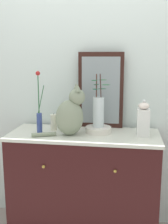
{
  "coord_description": "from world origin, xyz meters",
  "views": [
    {
      "loc": [
        0.34,
        -2.17,
        1.54
      ],
      "look_at": [
        0.0,
        0.0,
        1.11
      ],
      "focal_mm": 44.2,
      "sensor_mm": 36.0,
      "label": 1
    }
  ],
  "objects_px": {
    "cat_sitting": "(71,114)",
    "candle_pillar": "(54,122)",
    "mirror_leaning": "(101,90)",
    "vase_slim_green": "(39,115)",
    "sideboard": "(84,185)",
    "vase_glass_clear": "(99,111)",
    "jar_lidded_porcelain": "(143,120)",
    "bowl_porcelain": "(98,130)"
  },
  "relations": [
    {
      "from": "mirror_leaning",
      "to": "vase_slim_green",
      "type": "bearing_deg",
      "value": -151.68
    },
    {
      "from": "jar_lidded_porcelain",
      "to": "candle_pillar",
      "type": "relative_size",
      "value": 2.0
    },
    {
      "from": "vase_glass_clear",
      "to": "candle_pillar",
      "type": "height_order",
      "value": "vase_glass_clear"
    },
    {
      "from": "vase_slim_green",
      "to": "jar_lidded_porcelain",
      "type": "relative_size",
      "value": 1.73
    },
    {
      "from": "sideboard",
      "to": "mirror_leaning",
      "type": "xyz_separation_m",
      "value": [
        0.11,
        0.23,
        0.79
      ]
    },
    {
      "from": "mirror_leaning",
      "to": "jar_lidded_porcelain",
      "type": "relative_size",
      "value": 2.25
    },
    {
      "from": "sideboard",
      "to": "vase_glass_clear",
      "type": "relative_size",
      "value": 2.82
    },
    {
      "from": "vase_glass_clear",
      "to": "candle_pillar",
      "type": "bearing_deg",
      "value": 176.53
    },
    {
      "from": "mirror_leaning",
      "to": "candle_pillar",
      "type": "bearing_deg",
      "value": -156.42
    },
    {
      "from": "vase_slim_green",
      "to": "jar_lidded_porcelain",
      "type": "xyz_separation_m",
      "value": [
        0.84,
        0.03,
        -0.01
      ]
    },
    {
      "from": "sideboard",
      "to": "vase_glass_clear",
      "type": "xyz_separation_m",
      "value": [
        0.11,
        0.04,
        0.65
      ]
    },
    {
      "from": "vase_glass_clear",
      "to": "candle_pillar",
      "type": "xyz_separation_m",
      "value": [
        -0.39,
        0.02,
        -0.12
      ]
    },
    {
      "from": "sideboard",
      "to": "bowl_porcelain",
      "type": "xyz_separation_m",
      "value": [
        0.11,
        0.04,
        0.49
      ]
    },
    {
      "from": "bowl_porcelain",
      "to": "mirror_leaning",
      "type": "bearing_deg",
      "value": 90.55
    },
    {
      "from": "jar_lidded_porcelain",
      "to": "candle_pillar",
      "type": "height_order",
      "value": "jar_lidded_porcelain"
    },
    {
      "from": "mirror_leaning",
      "to": "vase_slim_green",
      "type": "relative_size",
      "value": 1.3
    },
    {
      "from": "sideboard",
      "to": "cat_sitting",
      "type": "bearing_deg",
      "value": -149.59
    },
    {
      "from": "vase_slim_green",
      "to": "vase_glass_clear",
      "type": "distance_m",
      "value": 0.49
    },
    {
      "from": "cat_sitting",
      "to": "candle_pillar",
      "type": "bearing_deg",
      "value": 144.77
    },
    {
      "from": "cat_sitting",
      "to": "vase_glass_clear",
      "type": "distance_m",
      "value": 0.24
    },
    {
      "from": "bowl_porcelain",
      "to": "candle_pillar",
      "type": "height_order",
      "value": "candle_pillar"
    },
    {
      "from": "cat_sitting",
      "to": "jar_lidded_porcelain",
      "type": "xyz_separation_m",
      "value": [
        0.57,
        0.06,
        -0.04
      ]
    },
    {
      "from": "vase_glass_clear",
      "to": "jar_lidded_porcelain",
      "type": "xyz_separation_m",
      "value": [
        0.36,
        -0.04,
        -0.06
      ]
    },
    {
      "from": "mirror_leaning",
      "to": "candle_pillar",
      "type": "height_order",
      "value": "mirror_leaning"
    },
    {
      "from": "cat_sitting",
      "to": "candle_pillar",
      "type": "relative_size",
      "value": 2.88
    },
    {
      "from": "sideboard",
      "to": "jar_lidded_porcelain",
      "type": "bearing_deg",
      "value": 0.39
    },
    {
      "from": "candle_pillar",
      "to": "cat_sitting",
      "type": "bearing_deg",
      "value": -35.23
    },
    {
      "from": "sideboard",
      "to": "candle_pillar",
      "type": "distance_m",
      "value": 0.6
    },
    {
      "from": "cat_sitting",
      "to": "vase_glass_clear",
      "type": "xyz_separation_m",
      "value": [
        0.21,
        0.1,
        0.02
      ]
    },
    {
      "from": "vase_slim_green",
      "to": "candle_pillar",
      "type": "height_order",
      "value": "vase_slim_green"
    },
    {
      "from": "mirror_leaning",
      "to": "bowl_porcelain",
      "type": "height_order",
      "value": "mirror_leaning"
    },
    {
      "from": "vase_glass_clear",
      "to": "sideboard",
      "type": "bearing_deg",
      "value": -160.65
    },
    {
      "from": "sideboard",
      "to": "candle_pillar",
      "type": "xyz_separation_m",
      "value": [
        -0.27,
        0.06,
        0.53
      ]
    },
    {
      "from": "cat_sitting",
      "to": "bowl_porcelain",
      "type": "xyz_separation_m",
      "value": [
        0.21,
        0.1,
        -0.15
      ]
    },
    {
      "from": "mirror_leaning",
      "to": "jar_lidded_porcelain",
      "type": "height_order",
      "value": "mirror_leaning"
    },
    {
      "from": "vase_slim_green",
      "to": "bowl_porcelain",
      "type": "distance_m",
      "value": 0.5
    },
    {
      "from": "bowl_porcelain",
      "to": "vase_glass_clear",
      "type": "bearing_deg",
      "value": -58.43
    },
    {
      "from": "vase_slim_green",
      "to": "jar_lidded_porcelain",
      "type": "height_order",
      "value": "vase_slim_green"
    },
    {
      "from": "vase_slim_green",
      "to": "bowl_porcelain",
      "type": "height_order",
      "value": "vase_slim_green"
    },
    {
      "from": "sideboard",
      "to": "vase_glass_clear",
      "type": "distance_m",
      "value": 0.66
    },
    {
      "from": "cat_sitting",
      "to": "candle_pillar",
      "type": "distance_m",
      "value": 0.24
    },
    {
      "from": "cat_sitting",
      "to": "sideboard",
      "type": "bearing_deg",
      "value": 30.41
    }
  ]
}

